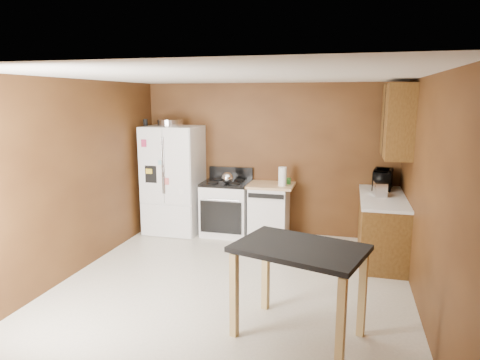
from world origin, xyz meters
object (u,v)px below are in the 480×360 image
at_px(paper_towel, 282,176).
at_px(refrigerator, 174,180).
at_px(toaster, 380,189).
at_px(microwave, 383,180).
at_px(dishwasher, 269,210).
at_px(kettle, 227,178).
at_px(island, 299,261).
at_px(roasting_pan, 170,123).
at_px(green_canister, 288,181).
at_px(gas_range, 226,207).
at_px(pen_cup, 145,123).

xyz_separation_m(paper_towel, refrigerator, (-1.85, 0.00, -0.14)).
height_order(toaster, microwave, microwave).
relative_size(toaster, dishwasher, 0.30).
bearing_deg(toaster, kettle, 166.55).
distance_m(refrigerator, island, 3.71).
bearing_deg(refrigerator, roasting_pan, 139.26).
bearing_deg(island, green_canister, 100.13).
bearing_deg(green_canister, refrigerator, -174.82).
bearing_deg(refrigerator, gas_range, 3.81).
xyz_separation_m(pen_cup, gas_range, (1.36, 0.12, -1.39)).
xyz_separation_m(roasting_pan, toaster, (3.35, -0.42, -0.86)).
distance_m(toaster, refrigerator, 3.32).
xyz_separation_m(dishwasher, island, (0.82, -2.87, 0.31)).
relative_size(roasting_pan, pen_cup, 3.89).
bearing_deg(pen_cup, gas_range, 5.00).
relative_size(green_canister, island, 0.07).
bearing_deg(roasting_pan, dishwasher, 1.56).
bearing_deg(microwave, kettle, 103.59).
bearing_deg(dishwasher, kettle, -165.15).
bearing_deg(island, microwave, 72.43).
relative_size(kettle, paper_towel, 0.62).
distance_m(paper_towel, island, 2.86).
height_order(microwave, gas_range, microwave).
bearing_deg(paper_towel, island, -77.90).
bearing_deg(green_canister, pen_cup, -174.39).
relative_size(kettle, green_canister, 1.91).
distance_m(pen_cup, toaster, 3.86).
bearing_deg(roasting_pan, island, -48.55).
height_order(gas_range, dishwasher, gas_range).
bearing_deg(island, roasting_pan, 131.45).
bearing_deg(roasting_pan, toaster, -7.23).
height_order(pen_cup, green_canister, pen_cup).
bearing_deg(microwave, dishwasher, 99.72).
relative_size(gas_range, dishwasher, 1.24).
bearing_deg(toaster, dishwasher, 158.06).
relative_size(roasting_pan, gas_range, 0.39).
height_order(roasting_pan, green_canister, roasting_pan).
height_order(refrigerator, island, refrigerator).
bearing_deg(gas_range, microwave, 1.33).
distance_m(green_canister, gas_range, 1.12).
distance_m(toaster, island, 2.56).
bearing_deg(pen_cup, paper_towel, 1.43).
bearing_deg(toaster, pen_cup, 168.81).
xyz_separation_m(toaster, refrigerator, (-3.30, 0.39, -0.10)).
height_order(paper_towel, island, paper_towel).
bearing_deg(refrigerator, dishwasher, 2.98).
distance_m(kettle, dishwasher, 0.87).
height_order(microwave, refrigerator, refrigerator).
xyz_separation_m(roasting_pan, refrigerator, (0.05, -0.04, -0.95)).
bearing_deg(gas_range, refrigerator, -176.19).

